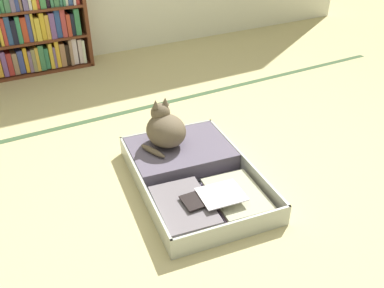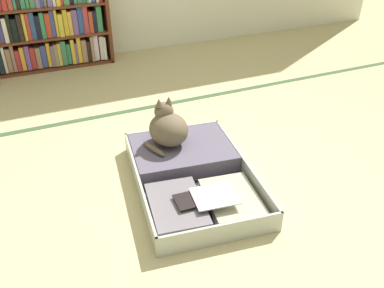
% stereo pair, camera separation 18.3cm
% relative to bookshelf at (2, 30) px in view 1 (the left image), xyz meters
% --- Properties ---
extents(ground_plane, '(10.00, 10.00, 0.00)m').
position_rel_bookshelf_xyz_m(ground_plane, '(0.57, -2.26, -0.39)').
color(ground_plane, tan).
extents(tatami_border, '(4.80, 0.05, 0.00)m').
position_rel_bookshelf_xyz_m(tatami_border, '(0.57, -1.11, -0.39)').
color(tatami_border, '#385332').
rests_on(tatami_border, ground_plane).
extents(bookshelf, '(1.33, 0.23, 0.80)m').
position_rel_bookshelf_xyz_m(bookshelf, '(0.00, 0.00, 0.00)').
color(bookshelf, brown).
rests_on(bookshelf, ground_plane).
extents(open_suitcase, '(0.69, 0.96, 0.11)m').
position_rel_bookshelf_xyz_m(open_suitcase, '(0.60, -2.01, -0.34)').
color(open_suitcase, '#B2B7A8').
rests_on(open_suitcase, ground_plane).
extents(black_cat, '(0.27, 0.27, 0.26)m').
position_rel_bookshelf_xyz_m(black_cat, '(0.56, -1.78, -0.18)').
color(black_cat, brown).
rests_on(black_cat, open_suitcase).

